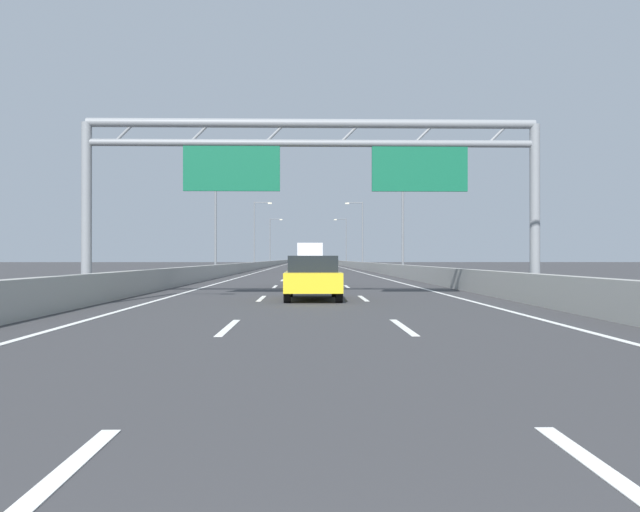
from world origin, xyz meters
The scene contains 52 objects.
ground_plane centered at (0.00, 100.00, 0.00)m, with size 260.00×260.00×0.00m, color #38383A.
lane_dash_left_0 centered at (-1.80, 3.50, 0.01)m, with size 0.16×3.00×0.01m, color white.
lane_dash_left_1 centered at (-1.80, 12.50, 0.01)m, with size 0.16×3.00×0.01m, color white.
lane_dash_left_2 centered at (-1.80, 21.50, 0.01)m, with size 0.16×3.00×0.01m, color white.
lane_dash_left_3 centered at (-1.80, 30.50, 0.01)m, with size 0.16×3.00×0.01m, color white.
lane_dash_left_4 centered at (-1.80, 39.50, 0.01)m, with size 0.16×3.00×0.01m, color white.
lane_dash_left_5 centered at (-1.80, 48.50, 0.01)m, with size 0.16×3.00×0.01m, color white.
lane_dash_left_6 centered at (-1.80, 57.50, 0.01)m, with size 0.16×3.00×0.01m, color white.
lane_dash_left_7 centered at (-1.80, 66.50, 0.01)m, with size 0.16×3.00×0.01m, color white.
lane_dash_left_8 centered at (-1.80, 75.50, 0.01)m, with size 0.16×3.00×0.01m, color white.
lane_dash_left_9 centered at (-1.80, 84.50, 0.01)m, with size 0.16×3.00×0.01m, color white.
lane_dash_left_10 centered at (-1.80, 93.50, 0.01)m, with size 0.16×3.00×0.01m, color white.
lane_dash_left_11 centered at (-1.80, 102.50, 0.01)m, with size 0.16×3.00×0.01m, color white.
lane_dash_left_12 centered at (-1.80, 111.50, 0.01)m, with size 0.16×3.00×0.01m, color white.
lane_dash_left_13 centered at (-1.80, 120.50, 0.01)m, with size 0.16×3.00×0.01m, color white.
lane_dash_left_14 centered at (-1.80, 129.50, 0.01)m, with size 0.16×3.00×0.01m, color white.
lane_dash_left_15 centered at (-1.80, 138.50, 0.01)m, with size 0.16×3.00×0.01m, color white.
lane_dash_left_16 centered at (-1.80, 147.50, 0.01)m, with size 0.16×3.00×0.01m, color white.
lane_dash_left_17 centered at (-1.80, 156.50, 0.01)m, with size 0.16×3.00×0.01m, color white.
lane_dash_right_1 centered at (1.80, 12.50, 0.01)m, with size 0.16×3.00×0.01m, color white.
lane_dash_right_2 centered at (1.80, 21.50, 0.01)m, with size 0.16×3.00×0.01m, color white.
lane_dash_right_3 centered at (1.80, 30.50, 0.01)m, with size 0.16×3.00×0.01m, color white.
lane_dash_right_4 centered at (1.80, 39.50, 0.01)m, with size 0.16×3.00×0.01m, color white.
lane_dash_right_5 centered at (1.80, 48.50, 0.01)m, with size 0.16×3.00×0.01m, color white.
lane_dash_right_6 centered at (1.80, 57.50, 0.01)m, with size 0.16×3.00×0.01m, color white.
lane_dash_right_7 centered at (1.80, 66.50, 0.01)m, with size 0.16×3.00×0.01m, color white.
lane_dash_right_8 centered at (1.80, 75.50, 0.01)m, with size 0.16×3.00×0.01m, color white.
lane_dash_right_9 centered at (1.80, 84.50, 0.01)m, with size 0.16×3.00×0.01m, color white.
lane_dash_right_10 centered at (1.80, 93.50, 0.01)m, with size 0.16×3.00×0.01m, color white.
lane_dash_right_11 centered at (1.80, 102.50, 0.01)m, with size 0.16×3.00×0.01m, color white.
lane_dash_right_12 centered at (1.80, 111.50, 0.01)m, with size 0.16×3.00×0.01m, color white.
lane_dash_right_13 centered at (1.80, 120.50, 0.01)m, with size 0.16×3.00×0.01m, color white.
lane_dash_right_14 centered at (1.80, 129.50, 0.01)m, with size 0.16×3.00×0.01m, color white.
lane_dash_right_15 centered at (1.80, 138.50, 0.01)m, with size 0.16×3.00×0.01m, color white.
lane_dash_right_16 centered at (1.80, 147.50, 0.01)m, with size 0.16×3.00×0.01m, color white.
lane_dash_right_17 centered at (1.80, 156.50, 0.01)m, with size 0.16×3.00×0.01m, color white.
edge_line_left centered at (-5.25, 88.00, 0.01)m, with size 0.16×176.00×0.01m, color white.
edge_line_right centered at (5.25, 88.00, 0.01)m, with size 0.16×176.00×0.01m, color white.
barrier_left centered at (-6.90, 110.00, 0.47)m, with size 0.45×220.00×0.95m.
barrier_right centered at (6.90, 110.00, 0.47)m, with size 0.45×220.00×0.95m.
sign_gantry centered at (0.11, 21.46, 4.81)m, with size 16.21×0.36×6.36m.
streetlamp_left_mid centered at (-7.47, 50.00, 5.40)m, with size 2.58×0.28×9.50m.
streetlamp_right_mid centered at (7.47, 50.00, 5.40)m, with size 2.58×0.28×9.50m.
streetlamp_left_far centered at (-7.47, 86.61, 5.40)m, with size 2.58×0.28×9.50m.
streetlamp_right_far centered at (7.47, 86.61, 5.40)m, with size 2.58×0.28×9.50m.
streetlamp_left_distant centered at (-7.47, 123.22, 5.40)m, with size 2.58×0.28×9.50m.
streetlamp_right_distant centered at (7.47, 123.22, 5.40)m, with size 2.58×0.28×9.50m.
black_car centered at (-0.17, 30.92, 0.77)m, with size 1.71×4.56×1.48m.
silver_car centered at (3.82, 130.85, 0.78)m, with size 1.76×4.54×1.54m.
green_car centered at (-0.22, 139.10, 0.77)m, with size 1.78×4.64×1.53m.
yellow_car centered at (0.01, 20.97, 0.78)m, with size 1.88×4.13×1.51m.
box_truck centered at (0.09, 63.28, 1.62)m, with size 2.49×8.26×2.95m.
Camera 1 is at (-0.18, -0.07, 1.43)m, focal length 34.26 mm.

